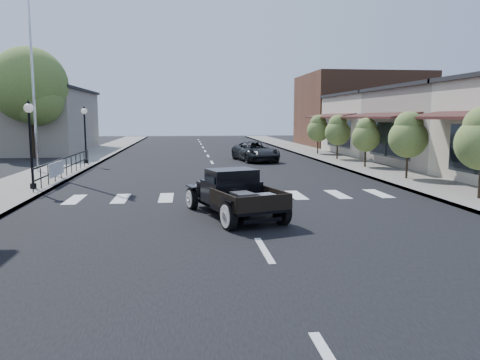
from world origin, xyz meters
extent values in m
plane|color=black|center=(0.00, 0.00, 0.00)|extent=(120.00, 120.00, 0.00)
cube|color=black|center=(0.00, 15.00, 0.01)|extent=(14.00, 80.00, 0.02)
cube|color=gray|center=(-8.50, 15.00, 0.07)|extent=(3.00, 80.00, 0.15)
cube|color=gray|center=(8.50, 15.00, 0.07)|extent=(3.00, 80.00, 0.15)
cube|color=gray|center=(-15.00, 28.00, 2.50)|extent=(10.00, 12.00, 5.00)
cube|color=#A39789|center=(15.00, 13.00, 2.25)|extent=(10.00, 9.00, 4.50)
cube|color=beige|center=(15.00, 22.00, 2.25)|extent=(10.00, 9.00, 4.50)
cube|color=brown|center=(15.50, 32.00, 3.50)|extent=(11.00, 10.00, 7.00)
cylinder|color=silver|center=(-9.20, 12.00, 5.99)|extent=(0.12, 0.12, 11.68)
imported|color=black|center=(2.90, 17.54, 0.65)|extent=(2.94, 4.96, 1.29)
camera|label=1|loc=(-1.69, -12.83, 2.93)|focal=35.00mm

